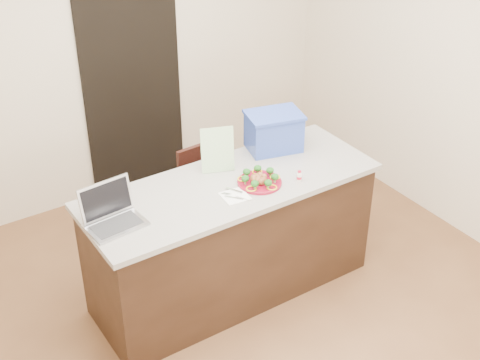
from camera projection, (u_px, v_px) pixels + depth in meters
ground at (250, 307)px, 4.81m from camera, size 4.00×4.00×0.00m
room_shell at (253, 101)px, 3.96m from camera, size 4.00×4.00×4.00m
doorway at (132, 84)px, 5.75m from camera, size 0.90×0.02×2.00m
island at (231, 238)px, 4.75m from camera, size 2.06×0.76×0.92m
plate at (259, 182)px, 4.50m from camera, size 0.30×0.30×0.02m
meatballs at (259, 178)px, 4.48m from camera, size 0.12×0.12×0.04m
broccoli at (260, 176)px, 4.47m from camera, size 0.25×0.25×0.04m
pepper_rings at (260, 181)px, 4.49m from camera, size 0.29×0.29×0.01m
napkin at (235, 196)px, 4.36m from camera, size 0.18×0.18×0.01m
fork at (231, 196)px, 4.36m from camera, size 0.09×0.15×0.00m
knife at (240, 195)px, 4.36m from camera, size 0.07×0.22×0.01m
yogurt_bottle at (299, 177)px, 4.52m from camera, size 0.03×0.03×0.07m
laptop at (111, 213)px, 4.09m from camera, size 0.37×0.30×0.25m
leaflet at (217, 150)px, 4.56m from camera, size 0.23×0.13×0.32m
blue_box at (274, 131)px, 4.84m from camera, size 0.45×0.37×0.29m
chair at (204, 190)px, 5.27m from camera, size 0.39×0.39×0.83m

